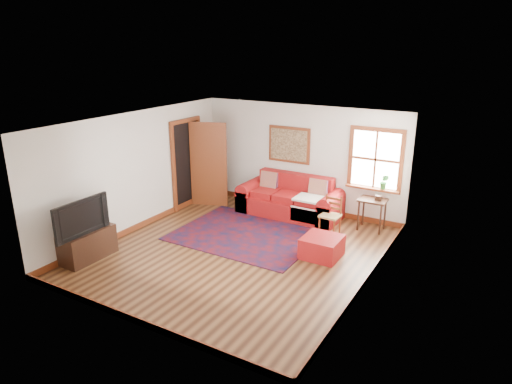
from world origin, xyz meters
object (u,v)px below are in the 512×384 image
Objects in this scene: red_leather_sofa at (291,202)px; ladder_back_chair at (331,214)px; red_ottoman at (322,247)px; side_table at (372,205)px; media_cabinet at (88,245)px.

ladder_back_chair is (1.22, -0.58, 0.14)m from red_leather_sofa.
red_ottoman is 1.00× the size of side_table.
red_ottoman is at bearing 31.22° from media_cabinet.
red_leather_sofa is 3.44× the size of side_table.
red_ottoman is 1.82m from side_table.
ladder_back_chair is at bearing -25.53° from red_leather_sofa.
side_table is 0.67× the size of media_cabinet.
media_cabinet is (-3.71, -2.25, 0.08)m from red_ottoman.
media_cabinet is (-3.45, -3.35, -0.16)m from ladder_back_chair.
media_cabinet is at bearing -135.87° from ladder_back_chair.
red_ottoman is at bearing -76.88° from ladder_back_chair.
red_leather_sofa is 2.24m from red_ottoman.
ladder_back_chair is 4.81m from media_cabinet.
red_leather_sofa is at bearing 154.47° from ladder_back_chair.
side_table is at bearing 1.70° from red_leather_sofa.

